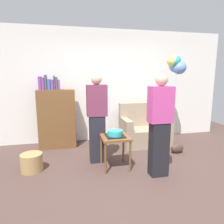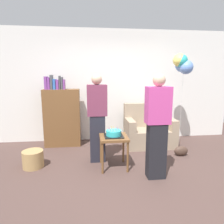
% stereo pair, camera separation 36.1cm
% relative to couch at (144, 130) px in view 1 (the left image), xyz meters
% --- Properties ---
extents(ground_plane, '(8.00, 8.00, 0.00)m').
position_rel_couch_xyz_m(ground_plane, '(-0.74, -1.44, -0.34)').
color(ground_plane, '#4C3833').
extents(wall_back, '(6.00, 0.10, 2.70)m').
position_rel_couch_xyz_m(wall_back, '(-0.74, 0.61, 1.01)').
color(wall_back, silver).
rests_on(wall_back, ground_plane).
extents(couch, '(1.10, 0.70, 0.96)m').
position_rel_couch_xyz_m(couch, '(0.00, 0.00, 0.00)').
color(couch, gray).
rests_on(couch, ground_plane).
extents(bookshelf, '(0.80, 0.36, 1.62)m').
position_rel_couch_xyz_m(bookshelf, '(-1.99, 0.22, 0.35)').
color(bookshelf, brown).
rests_on(bookshelf, ground_plane).
extents(side_table, '(0.48, 0.48, 0.57)m').
position_rel_couch_xyz_m(side_table, '(-0.96, -1.07, 0.14)').
color(side_table, brown).
rests_on(side_table, ground_plane).
extents(birthday_cake, '(0.32, 0.32, 0.17)m').
position_rel_couch_xyz_m(birthday_cake, '(-0.96, -1.07, 0.28)').
color(birthday_cake, black).
rests_on(birthday_cake, side_table).
extents(person_blowing_candles, '(0.36, 0.22, 1.63)m').
position_rel_couch_xyz_m(person_blowing_candles, '(-1.23, -0.76, 0.49)').
color(person_blowing_candles, '#23232D').
rests_on(person_blowing_candles, ground_plane).
extents(person_holding_cake, '(0.36, 0.22, 1.63)m').
position_rel_couch_xyz_m(person_holding_cake, '(-0.34, -1.49, 0.49)').
color(person_holding_cake, black).
rests_on(person_holding_cake, ground_plane).
extents(wicker_basket, '(0.36, 0.36, 0.30)m').
position_rel_couch_xyz_m(wicker_basket, '(-2.37, -0.90, -0.19)').
color(wicker_basket, '#A88451').
rests_on(wicker_basket, ground_plane).
extents(handbag, '(0.28, 0.14, 0.20)m').
position_rel_couch_xyz_m(handbag, '(0.46, -0.72, -0.24)').
color(handbag, '#473328').
rests_on(handbag, ground_plane).
extents(balloon_bunch, '(0.42, 0.40, 2.07)m').
position_rel_couch_xyz_m(balloon_bunch, '(0.65, -0.15, 1.51)').
color(balloon_bunch, silver).
rests_on(balloon_bunch, ground_plane).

